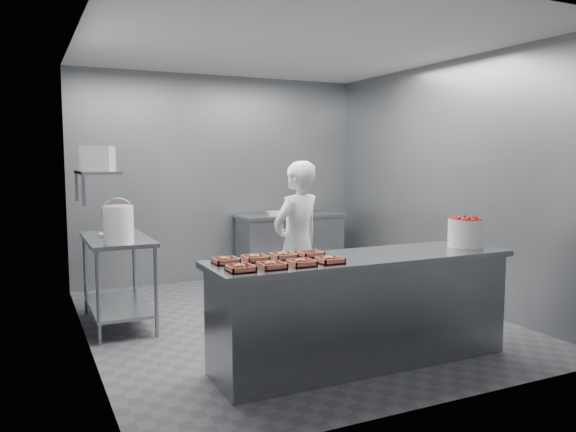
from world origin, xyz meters
The scene contains 24 objects.
floor centered at (0.00, 0.00, 0.00)m, with size 4.50×4.50×0.00m, color #4C4C51.
ceiling centered at (0.00, 0.00, 2.80)m, with size 4.50×4.50×0.00m, color white.
wall_back centered at (0.00, 2.25, 1.40)m, with size 4.00×0.04×2.80m, color slate.
wall_left centered at (-2.00, 0.00, 1.40)m, with size 0.04×4.50×2.80m, color slate.
wall_right centered at (2.00, 0.00, 1.40)m, with size 0.04×4.50×2.80m, color slate.
service_counter centered at (0.00, -1.35, 0.45)m, with size 2.60×0.70×0.90m.
prep_table centered at (-1.65, 0.60, 0.59)m, with size 0.60×1.20×0.90m.
back_counter centered at (0.90, 1.90, 0.45)m, with size 1.50×0.60×0.90m.
wall_shelf centered at (-1.82, 0.60, 1.55)m, with size 0.35×0.90×0.03m, color slate.
tray_0 centered at (-1.13, -1.51, 0.92)m, with size 0.19×0.18×0.06m.
tray_1 centered at (-0.89, -1.51, 0.92)m, with size 0.19×0.18×0.06m.
tray_2 centered at (-0.65, -1.51, 0.92)m, with size 0.19×0.18×0.06m.
tray_3 centered at (-0.41, -1.51, 0.92)m, with size 0.19×0.18×0.06m.
tray_4 centered at (-1.13, -1.19, 0.92)m, with size 0.19×0.18×0.06m.
tray_5 centered at (-0.89, -1.19, 0.92)m, with size 0.19×0.18×0.06m.
tray_6 centered at (-0.65, -1.19, 0.92)m, with size 0.19×0.18×0.06m.
tray_7 centered at (-0.40, -1.19, 0.92)m, with size 0.19×0.18×0.04m.
worker centered at (-0.04, -0.22, 0.83)m, with size 0.61×0.40×1.66m, color white.
strawberry_tub centered at (1.08, -1.35, 1.04)m, with size 0.31×0.31×0.26m.
glaze_bucket centered at (-1.70, 0.16, 1.08)m, with size 0.29×0.28×0.42m.
bucket_lid centered at (-1.65, 0.74, 0.91)m, with size 0.32×0.32×0.02m, color white.
rag centered at (-1.56, 0.87, 0.91)m, with size 0.13×0.11×0.02m, color #CCB28C.
appliance centered at (-1.82, 0.48, 1.68)m, with size 0.27×0.31×0.24m, color gray.
paper_stack centered at (0.72, 1.90, 0.92)m, with size 0.30×0.22×0.05m, color silver.
Camera 1 is at (-2.49, -5.16, 1.70)m, focal length 35.00 mm.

